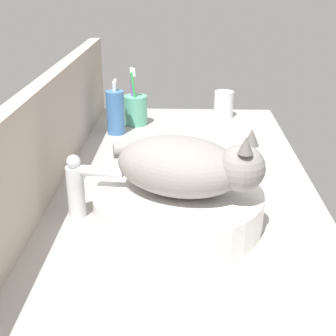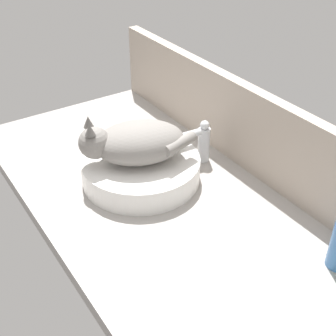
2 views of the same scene
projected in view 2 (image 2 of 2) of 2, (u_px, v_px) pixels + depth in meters
ground_plane at (166, 208)px, 127.21cm from camera, size 136.34×63.69×4.00cm
backsplash_panel at (254, 132)px, 132.83cm from camera, size 136.34×3.60×24.98cm
sink_basin at (140, 170)px, 133.05cm from camera, size 33.74×33.74×6.91cm
cat at (134, 143)px, 127.57cm from camera, size 24.75×30.21×14.00cm
faucet at (201, 140)px, 138.94cm from camera, size 3.75×11.86×13.60cm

